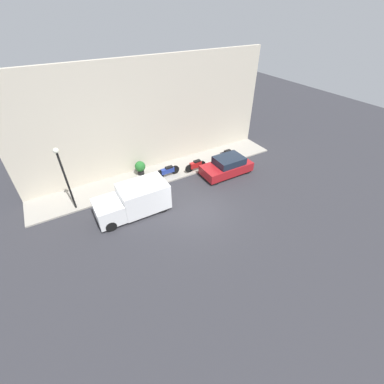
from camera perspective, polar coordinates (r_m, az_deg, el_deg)
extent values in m
plane|color=#2D2D33|center=(16.24, 1.44, -4.55)|extent=(60.00, 60.00, 0.00)
cube|color=gray|center=(19.95, -6.44, 4.25)|extent=(2.68, 19.04, 0.10)
cube|color=beige|center=(19.44, -9.18, 16.12)|extent=(0.30, 19.04, 7.97)
cube|color=maroon|center=(19.74, 7.63, 5.31)|extent=(1.81, 3.85, 0.67)
cube|color=#192333|center=(19.54, 8.23, 6.95)|extent=(1.59, 2.12, 0.53)
cylinder|color=black|center=(18.57, 5.36, 2.52)|extent=(0.20, 0.61, 0.61)
cylinder|color=black|center=(19.64, 2.76, 4.76)|extent=(0.20, 0.61, 0.61)
cylinder|color=black|center=(20.18, 12.27, 4.85)|extent=(0.20, 0.61, 0.61)
cylinder|color=black|center=(21.18, 9.55, 6.84)|extent=(0.20, 0.61, 0.61)
cube|color=white|center=(16.18, -10.70, -0.86)|extent=(1.97, 2.88, 1.66)
cube|color=white|center=(15.97, -17.99, -3.99)|extent=(1.87, 1.55, 1.16)
cube|color=#192333|center=(15.75, -19.01, -3.36)|extent=(1.67, 0.85, 0.47)
cylinder|color=black|center=(15.59, -17.57, -7.25)|extent=(0.22, 0.64, 0.64)
cylinder|color=black|center=(16.89, -19.14, -3.67)|extent=(0.22, 0.64, 0.64)
cylinder|color=black|center=(16.20, -6.47, -3.44)|extent=(0.22, 0.64, 0.64)
cylinder|color=black|center=(17.45, -8.83, -0.28)|extent=(0.22, 0.64, 0.64)
cube|color=#B21E1E|center=(19.81, 0.79, 6.09)|extent=(0.30, 0.94, 0.44)
cube|color=black|center=(19.72, 1.12, 6.88)|extent=(0.27, 0.51, 0.12)
cylinder|color=black|center=(19.65, -0.64, 5.23)|extent=(0.10, 0.64, 0.64)
cylinder|color=black|center=(20.15, 2.18, 6.08)|extent=(0.10, 0.64, 0.64)
cube|color=navy|center=(19.23, -5.48, 4.76)|extent=(0.30, 1.03, 0.35)
cube|color=black|center=(19.15, -5.15, 5.48)|extent=(0.27, 0.56, 0.12)
cylinder|color=black|center=(19.09, -7.17, 3.92)|extent=(0.10, 0.67, 0.67)
cylinder|color=black|center=(19.52, -3.79, 4.96)|extent=(0.10, 0.67, 0.67)
cube|color=black|center=(21.45, 7.57, 8.32)|extent=(0.30, 0.98, 0.42)
cube|color=black|center=(21.40, 7.92, 9.03)|extent=(0.27, 0.53, 0.12)
cylinder|color=black|center=(21.21, 6.22, 7.57)|extent=(0.10, 0.65, 0.65)
cylinder|color=black|center=(21.86, 8.82, 8.30)|extent=(0.10, 0.65, 0.65)
cylinder|color=black|center=(16.95, -26.02, 2.03)|extent=(0.12, 0.12, 3.96)
sphere|color=silver|center=(15.99, -28.00, 8.11)|extent=(0.32, 0.32, 0.32)
cylinder|color=black|center=(19.90, -11.29, 4.40)|extent=(0.49, 0.49, 0.36)
sphere|color=#236628|center=(19.64, -11.45, 5.61)|extent=(0.78, 0.78, 0.78)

